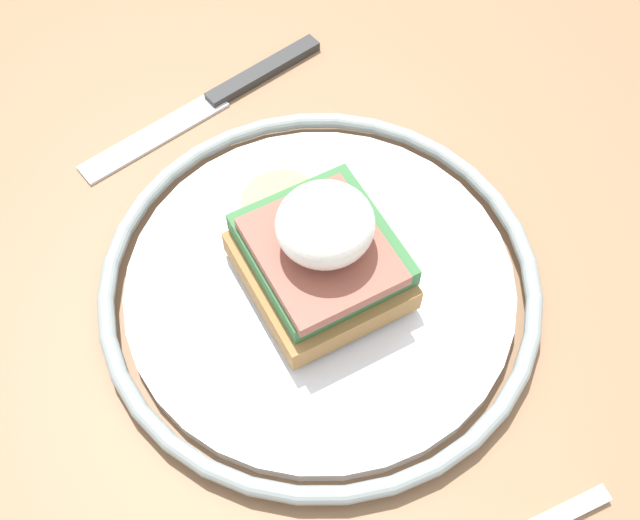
% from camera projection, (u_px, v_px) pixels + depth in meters
% --- Properties ---
extents(ground_plane, '(6.00, 6.00, 0.00)m').
position_uv_depth(ground_plane, '(334.00, 520.00, 1.16)').
color(ground_plane, gray).
extents(dining_table, '(0.99, 0.69, 0.77)m').
position_uv_depth(dining_table, '(347.00, 320.00, 0.62)').
color(dining_table, '#846042').
rests_on(dining_table, ground_plane).
extents(plate, '(0.26, 0.26, 0.02)m').
position_uv_depth(plate, '(320.00, 284.00, 0.47)').
color(plate, silver).
rests_on(plate, dining_table).
extents(sandwich, '(0.13, 0.08, 0.07)m').
position_uv_depth(sandwich, '(321.00, 250.00, 0.44)').
color(sandwich, '#9E703D').
rests_on(sandwich, plate).
extents(knife, '(0.05, 0.19, 0.01)m').
position_uv_depth(knife, '(224.00, 95.00, 0.55)').
color(knife, '#2D2D2D').
rests_on(knife, dining_table).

